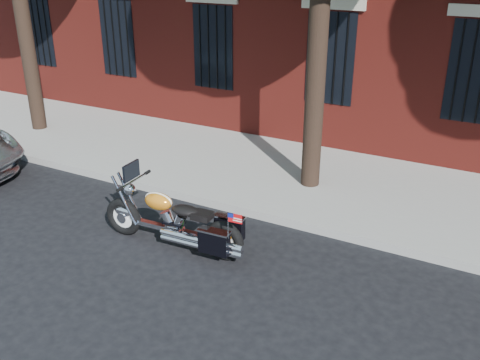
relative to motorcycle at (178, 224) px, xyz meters
The scene contains 4 objects.
ground 0.69m from the motorcycle, 21.32° to the left, with size 120.00×120.00×0.00m, color black.
curb 1.69m from the motorcycle, 72.76° to the left, with size 40.00×0.16×0.15m, color gray.
sidewalk 3.50m from the motorcycle, 81.96° to the left, with size 40.00×3.60×0.15m, color gray.
motorcycle is the anchor object (origin of this frame).
Camera 1 is at (3.92, -6.23, 4.42)m, focal length 40.00 mm.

